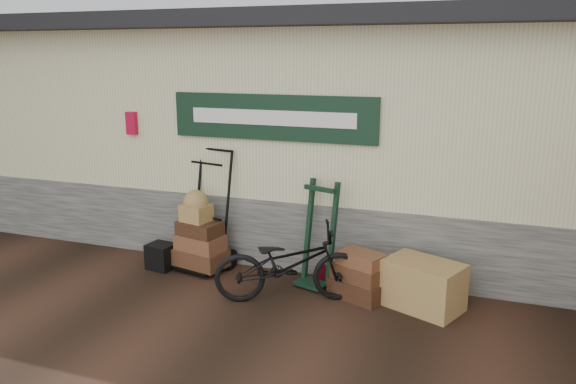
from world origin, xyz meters
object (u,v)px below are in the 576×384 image
at_px(suitcase_stack, 359,274).
at_px(bicycle, 289,260).
at_px(porter_trolley, 208,209).
at_px(green_barrow, 318,234).
at_px(wicker_hamper, 423,285).
at_px(black_trunk, 161,256).

distance_m(suitcase_stack, bicycle, 0.82).
xyz_separation_m(porter_trolley, suitcase_stack, (2.03, -0.28, -0.51)).
bearing_deg(green_barrow, porter_trolley, -164.19).
bearing_deg(green_barrow, wicker_hamper, 7.44).
bearing_deg(black_trunk, suitcase_stack, -0.05).
bearing_deg(black_trunk, green_barrow, 5.95).
distance_m(porter_trolley, suitcase_stack, 2.11).
distance_m(green_barrow, bicycle, 0.60).
bearing_deg(wicker_hamper, porter_trolley, 173.63).
relative_size(wicker_hamper, bicycle, 0.48).
bearing_deg(wicker_hamper, green_barrow, 169.14).
bearing_deg(porter_trolley, suitcase_stack, 4.38).
xyz_separation_m(green_barrow, bicycle, (-0.17, -0.56, -0.14)).
xyz_separation_m(wicker_hamper, bicycle, (-1.43, -0.32, 0.22)).
distance_m(wicker_hamper, bicycle, 1.48).
relative_size(green_barrow, black_trunk, 3.81).
distance_m(porter_trolley, green_barrow, 1.49).
height_order(suitcase_stack, wicker_hamper, suitcase_stack).
xyz_separation_m(suitcase_stack, bicycle, (-0.72, -0.34, 0.21)).
relative_size(suitcase_stack, bicycle, 0.37).
relative_size(suitcase_stack, black_trunk, 1.89).
bearing_deg(bicycle, porter_trolley, 41.82).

